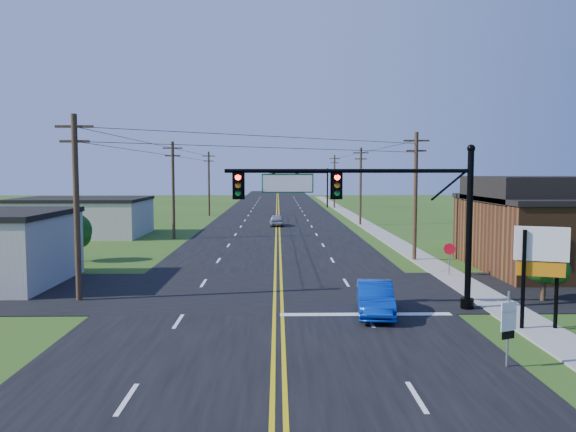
{
  "coord_description": "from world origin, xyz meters",
  "views": [
    {
      "loc": [
        0.15,
        -17.02,
        6.29
      ],
      "look_at": [
        0.65,
        10.0,
        4.12
      ],
      "focal_mm": 35.0,
      "sensor_mm": 36.0,
      "label": 1
    }
  ],
  "objects_px": {
    "blue_car": "(375,299)",
    "signal_mast_far": "(302,181)",
    "signal_mast_main": "(371,206)",
    "route_sign": "(508,324)",
    "stop_sign": "(449,252)"
  },
  "relations": [
    {
      "from": "signal_mast_main",
      "to": "stop_sign",
      "type": "relative_size",
      "value": 5.6
    },
    {
      "from": "blue_car",
      "to": "route_sign",
      "type": "relative_size",
      "value": 1.74
    },
    {
      "from": "signal_mast_main",
      "to": "stop_sign",
      "type": "distance_m",
      "value": 10.5
    },
    {
      "from": "stop_sign",
      "to": "route_sign",
      "type": "bearing_deg",
      "value": -83.1
    },
    {
      "from": "signal_mast_main",
      "to": "blue_car",
      "type": "xyz_separation_m",
      "value": [
        0.06,
        -1.0,
        -4.04
      ]
    },
    {
      "from": "signal_mast_main",
      "to": "route_sign",
      "type": "bearing_deg",
      "value": -67.5
    },
    {
      "from": "stop_sign",
      "to": "signal_mast_main",
      "type": "bearing_deg",
      "value": -109.97
    },
    {
      "from": "blue_car",
      "to": "signal_mast_far",
      "type": "bearing_deg",
      "value": 96.31
    },
    {
      "from": "blue_car",
      "to": "stop_sign",
      "type": "relative_size",
      "value": 2.14
    },
    {
      "from": "signal_mast_main",
      "to": "signal_mast_far",
      "type": "height_order",
      "value": "same"
    },
    {
      "from": "signal_mast_far",
      "to": "blue_car",
      "type": "relative_size",
      "value": 2.54
    },
    {
      "from": "route_sign",
      "to": "blue_car",
      "type": "bearing_deg",
      "value": 91.65
    },
    {
      "from": "route_sign",
      "to": "signal_mast_main",
      "type": "bearing_deg",
      "value": 89.09
    },
    {
      "from": "blue_car",
      "to": "route_sign",
      "type": "distance_m",
      "value": 7.36
    },
    {
      "from": "blue_car",
      "to": "stop_sign",
      "type": "height_order",
      "value": "stop_sign"
    }
  ]
}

